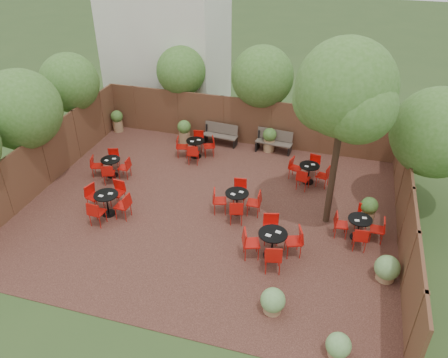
# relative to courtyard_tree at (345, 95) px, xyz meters

# --- Properties ---
(ground) EXTENTS (80.00, 80.00, 0.00)m
(ground) POSITION_rel_courtyard_tree_xyz_m (-3.78, -0.50, -4.28)
(ground) COLOR #354F23
(ground) RESTS_ON ground
(courtyard_paving) EXTENTS (12.00, 10.00, 0.02)m
(courtyard_paving) POSITION_rel_courtyard_tree_xyz_m (-3.78, -0.50, -4.27)
(courtyard_paving) COLOR #3A1F17
(courtyard_paving) RESTS_ON ground
(fence_back) EXTENTS (12.00, 0.08, 2.00)m
(fence_back) POSITION_rel_courtyard_tree_xyz_m (-3.78, 4.50, -3.28)
(fence_back) COLOR #51301E
(fence_back) RESTS_ON ground
(fence_left) EXTENTS (0.08, 10.00, 2.00)m
(fence_left) POSITION_rel_courtyard_tree_xyz_m (-9.78, -0.50, -3.28)
(fence_left) COLOR #51301E
(fence_left) RESTS_ON ground
(fence_right) EXTENTS (0.08, 10.00, 2.00)m
(fence_right) POSITION_rel_courtyard_tree_xyz_m (2.22, -0.50, -3.28)
(fence_right) COLOR #51301E
(fence_right) RESTS_ON ground
(neighbour_building) EXTENTS (5.00, 4.00, 8.00)m
(neighbour_building) POSITION_rel_courtyard_tree_xyz_m (-8.28, 7.50, -0.28)
(neighbour_building) COLOR silver
(neighbour_building) RESTS_ON ground
(overhang_foliage) EXTENTS (15.82, 10.58, 2.75)m
(overhang_foliage) POSITION_rel_courtyard_tree_xyz_m (-4.97, 2.10, -1.54)
(overhang_foliage) COLOR #3B6821
(overhang_foliage) RESTS_ON ground
(courtyard_tree) EXTENTS (2.85, 2.76, 5.82)m
(courtyard_tree) POSITION_rel_courtyard_tree_xyz_m (0.00, 0.00, 0.00)
(courtyard_tree) COLOR black
(courtyard_tree) RESTS_ON courtyard_paving
(park_bench_left) EXTENTS (1.46, 0.58, 0.89)m
(park_bench_left) POSITION_rel_courtyard_tree_xyz_m (-4.73, 4.13, -3.81)
(park_bench_left) COLOR brown
(park_bench_left) RESTS_ON courtyard_paving
(park_bench_right) EXTENTS (1.50, 0.63, 0.90)m
(park_bench_right) POSITION_rel_courtyard_tree_xyz_m (-2.48, 4.13, -3.80)
(park_bench_right) COLOR brown
(park_bench_right) RESTS_ON courtyard_paving
(bistro_tables) EXTENTS (10.31, 6.51, 0.94)m
(bistro_tables) POSITION_rel_courtyard_tree_xyz_m (-3.40, -0.07, -3.83)
(bistro_tables) COLOR black
(bistro_tables) RESTS_ON courtyard_paving
(planters) EXTENTS (11.19, 4.45, 1.02)m
(planters) POSITION_rel_courtyard_tree_xyz_m (-4.24, 3.06, -3.73)
(planters) COLOR #99744C
(planters) RESTS_ON courtyard_paving
(low_shrubs) EXTENTS (3.37, 3.43, 0.73)m
(low_shrubs) POSITION_rel_courtyard_tree_xyz_m (0.62, -3.50, -3.94)
(low_shrubs) COLOR #99744C
(low_shrubs) RESTS_ON courtyard_paving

